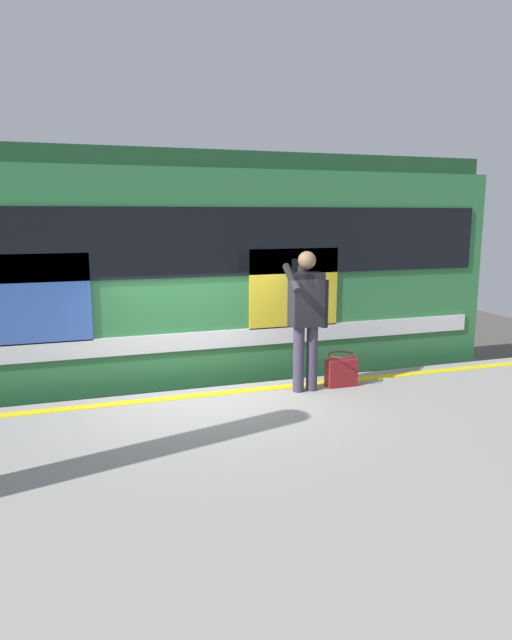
% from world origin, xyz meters
% --- Properties ---
extents(ground_plane, '(23.62, 23.62, 0.00)m').
position_xyz_m(ground_plane, '(0.00, 0.00, 0.00)').
color(ground_plane, '#4C4742').
extents(platform, '(12.91, 4.79, 1.08)m').
position_xyz_m(platform, '(0.00, 2.39, 0.54)').
color(platform, gray).
rests_on(platform, ground).
extents(safety_line, '(12.65, 0.16, 0.01)m').
position_xyz_m(safety_line, '(0.00, 0.30, 1.08)').
color(safety_line, yellow).
rests_on(safety_line, platform).
extents(track_rail_near, '(16.78, 0.08, 0.16)m').
position_xyz_m(track_rail_near, '(0.00, -1.16, 0.08)').
color(track_rail_near, slate).
rests_on(track_rail_near, ground).
extents(track_rail_far, '(16.78, 0.08, 0.16)m').
position_xyz_m(track_rail_far, '(0.00, -2.59, 0.08)').
color(track_rail_far, slate).
rests_on(track_rail_far, ground).
extents(train_carriage, '(9.63, 2.91, 3.94)m').
position_xyz_m(train_carriage, '(0.31, -1.87, 2.50)').
color(train_carriage, '#2D723F').
rests_on(train_carriage, ground).
extents(passenger, '(0.57, 0.55, 1.75)m').
position_xyz_m(passenger, '(-1.15, 0.51, 2.11)').
color(passenger, '#383347').
rests_on(passenger, platform).
extents(handbag, '(0.40, 0.36, 0.42)m').
position_xyz_m(handbag, '(-1.67, 0.49, 1.28)').
color(handbag, maroon).
rests_on(handbag, platform).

